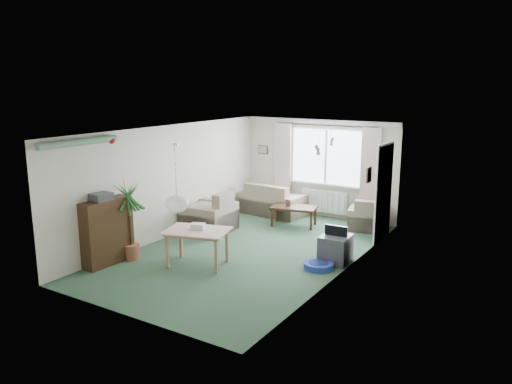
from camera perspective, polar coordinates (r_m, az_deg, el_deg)
The scene contains 25 objects.
ground at distance 9.94m, azimuth -0.92°, elevation -6.81°, with size 6.50×6.50×0.00m, color #305138.
window at distance 12.27m, azimuth 8.04°, elevation 4.00°, with size 1.80×0.03×1.30m, color white.
curtain_rod at distance 12.11m, azimuth 8.00°, elevation 7.56°, with size 2.60×0.03×0.03m, color black.
curtain_left at distance 12.72m, azimuth 3.08°, elevation 3.35°, with size 0.45×0.08×2.00m, color beige.
curtain_right at distance 11.80m, azimuth 12.92°, elevation 2.34°, with size 0.45×0.08×2.00m, color beige.
radiator at distance 12.44m, azimuth 7.82°, elevation -1.04°, with size 1.20×0.10×0.55m, color white.
doorway at distance 10.80m, azimuth 14.42°, elevation -0.12°, with size 0.03×0.95×2.00m, color black.
pendant_lamp at distance 7.63m, azimuth -9.04°, elevation -1.33°, with size 0.36×0.36×0.36m, color white.
tinsel_garland at distance 9.01m, azimuth -19.55°, elevation 5.38°, with size 1.60×1.60×0.12m, color #196626.
bauble_cluster_a at distance 9.62m, azimuth 8.54°, elevation 6.01°, with size 0.20×0.20×0.20m, color silver.
bauble_cluster_b at distance 8.41m, azimuth 7.16°, elevation 5.13°, with size 0.20×0.20×0.20m, color silver.
wall_picture_back at distance 13.08m, azimuth 0.80°, elevation 4.87°, with size 0.28×0.03×0.22m, color brown.
wall_picture_right at distance 9.76m, azimuth 12.78°, elevation 1.94°, with size 0.03×0.24×0.30m, color brown.
sofa at distance 12.59m, azimuth 1.98°, elevation -0.77°, with size 1.60×0.84×0.80m, color beige.
armchair_corner at distance 11.58m, azimuth 12.63°, elevation -2.44°, with size 0.81×0.77×0.72m, color beige.
armchair_left at distance 11.19m, azimuth -5.40°, elevation -2.19°, with size 1.03×0.97×0.92m, color beige.
coffee_table at distance 11.65m, azimuth 4.33°, elevation -2.76°, with size 1.02×0.57×0.46m, color black.
photo_frame at distance 11.57m, azimuth 3.69°, elevation -1.27°, with size 0.12×0.02×0.16m, color #51362A.
bookshelf at distance 9.52m, azimuth -16.69°, elevation -4.38°, with size 0.33×0.99×1.21m, color black.
hifi_box at distance 9.28m, azimuth -17.28°, elevation -0.54°, with size 0.28×0.35×0.14m, color #343338.
houseplant at distance 9.61m, azimuth -14.21°, elevation -3.14°, with size 0.65×0.65×1.52m, color #1F4F1B.
dining_table at distance 9.20m, azimuth -6.68°, elevation -6.38°, with size 1.03×0.68×0.64m, color tan.
gift_box at distance 9.16m, azimuth -6.69°, elevation -3.97°, with size 0.25×0.18×0.12m, color silver.
tv_cube at distance 9.40m, azimuth 9.07°, elevation -6.44°, with size 0.51×0.57×0.51m, color #3E3D43.
pet_bed at distance 9.13m, azimuth 7.16°, elevation -8.32°, with size 0.54×0.54×0.11m, color navy.
Camera 1 is at (5.07, -7.89, 3.28)m, focal length 35.00 mm.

